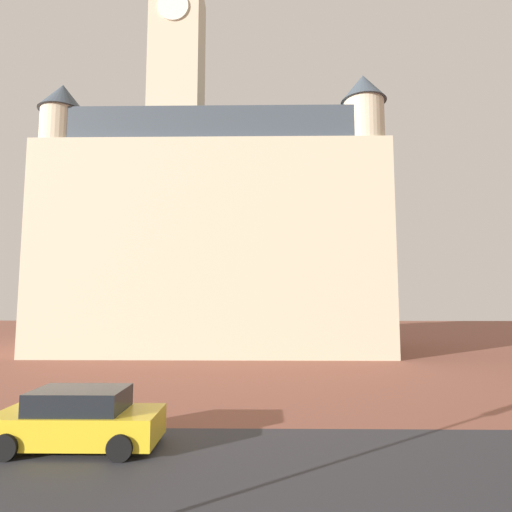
% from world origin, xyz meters
% --- Properties ---
extents(ground_plane, '(120.00, 120.00, 0.00)m').
position_xyz_m(ground_plane, '(0.00, 10.00, 0.00)').
color(ground_plane, brown).
extents(street_asphalt_strip, '(120.00, 6.06, 0.00)m').
position_xyz_m(street_asphalt_strip, '(0.00, 8.02, 0.00)').
color(street_asphalt_strip, '#2D2D33').
rests_on(street_asphalt_strip, ground_plane).
extents(landmark_building, '(24.78, 11.34, 33.85)m').
position_xyz_m(landmark_building, '(-3.98, 30.03, 9.27)').
color(landmark_building, beige).
rests_on(landmark_building, ground_plane).
extents(car_yellow, '(4.27, 1.93, 1.53)m').
position_xyz_m(car_yellow, '(-4.98, 9.35, 0.73)').
color(car_yellow, gold).
rests_on(car_yellow, ground_plane).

